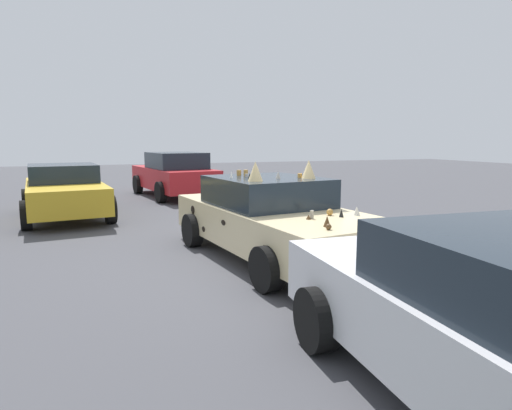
% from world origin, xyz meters
% --- Properties ---
extents(ground_plane, '(60.00, 60.00, 0.00)m').
position_xyz_m(ground_plane, '(0.00, 0.00, 0.00)').
color(ground_plane, '#47474C').
extents(art_car_decorated, '(4.64, 2.50, 1.62)m').
position_xyz_m(art_car_decorated, '(0.05, 0.01, 0.67)').
color(art_car_decorated, beige).
rests_on(art_car_decorated, ground).
extents(parked_sedan_behind_left, '(4.25, 2.36, 1.33)m').
position_xyz_m(parked_sedan_behind_left, '(5.29, 3.49, 0.68)').
color(parked_sedan_behind_left, gold).
rests_on(parked_sedan_behind_left, ground).
extents(parked_sedan_far_right, '(4.65, 2.56, 1.53)m').
position_xyz_m(parked_sedan_far_right, '(8.54, 0.21, 0.77)').
color(parked_sedan_far_right, red).
rests_on(parked_sedan_far_right, ground).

